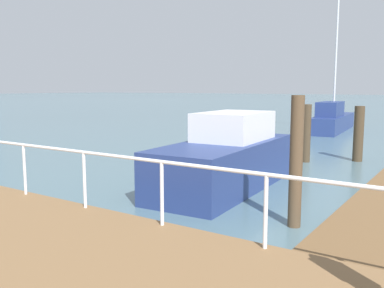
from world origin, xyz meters
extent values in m
plane|color=slate|center=(0.00, 20.00, 0.00)|extent=(300.00, 300.00, 0.00)
cylinder|color=white|center=(-3.15, 9.45, 0.93)|extent=(0.06, 0.06, 1.05)
cylinder|color=white|center=(-3.15, 11.26, 0.93)|extent=(0.06, 0.06, 1.05)
cylinder|color=white|center=(-3.15, 13.07, 0.93)|extent=(0.06, 0.06, 1.05)
cylinder|color=white|center=(-3.15, 14.88, 0.93)|extent=(0.06, 0.06, 1.05)
cylinder|color=white|center=(-3.15, 9.45, 1.45)|extent=(0.06, 25.35, 0.06)
cylinder|color=#473826|center=(7.31, 10.50, 0.99)|extent=(0.35, 0.35, 1.98)
cylinder|color=#473826|center=(6.12, 12.00, 1.02)|extent=(0.31, 0.31, 2.04)
cylinder|color=brown|center=(-0.88, 9.85, 1.25)|extent=(0.25, 0.25, 2.49)
cube|color=navy|center=(1.08, 12.47, 0.61)|extent=(5.30, 2.24, 1.22)
cube|color=white|center=(1.64, 12.50, 1.60)|extent=(2.41, 1.67, 0.75)
cube|color=navy|center=(17.74, 14.24, 0.47)|extent=(7.44, 2.15, 0.94)
cube|color=navy|center=(16.60, 14.13, 1.37)|extent=(3.00, 1.43, 0.85)
cylinder|color=silver|center=(17.74, 14.24, 4.81)|extent=(0.12, 0.12, 7.74)
camera|label=1|loc=(-8.43, 7.16, 2.64)|focal=39.52mm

